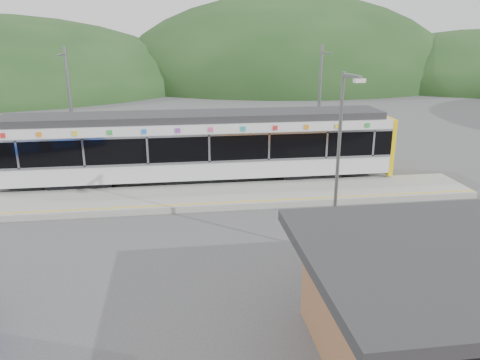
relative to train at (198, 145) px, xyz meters
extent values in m
plane|color=#4C4C4F|center=(0.26, -6.00, -2.06)|extent=(120.00, 120.00, 0.00)
ellipsoid|color=#1E3D19|center=(16.26, 48.00, -2.06)|extent=(52.00, 39.00, 26.00)
cube|color=#9E9E99|center=(0.26, -2.70, -1.91)|extent=(26.00, 3.20, 0.30)
cube|color=yellow|center=(0.26, -4.00, -1.76)|extent=(26.00, 0.10, 0.01)
cube|color=black|center=(-6.02, 0.00, -1.76)|extent=(3.20, 2.20, 0.56)
cube|color=black|center=(5.98, 0.00, -1.76)|extent=(3.20, 2.20, 0.56)
cube|color=silver|center=(-0.02, 0.00, -1.02)|extent=(20.00, 2.90, 0.92)
cube|color=black|center=(-0.02, 0.00, 0.16)|extent=(20.00, 2.96, 1.45)
cube|color=silver|center=(-0.02, -1.50, -0.51)|extent=(20.00, 0.05, 0.10)
cube|color=silver|center=(-0.02, -1.50, 0.84)|extent=(20.00, 0.05, 0.10)
cube|color=silver|center=(-0.02, 0.00, 1.11)|extent=(20.00, 2.90, 0.45)
cube|color=#2D2D30|center=(-0.02, 0.00, 1.52)|extent=(19.40, 2.50, 0.36)
cube|color=yellow|center=(10.10, 0.00, -0.16)|extent=(0.24, 2.92, 3.00)
cube|color=silver|center=(-8.52, -1.50, 0.16)|extent=(0.10, 0.05, 1.35)
cube|color=silver|center=(-5.52, -1.50, 0.16)|extent=(0.10, 0.05, 1.35)
cube|color=silver|center=(-2.52, -1.50, 0.16)|extent=(0.10, 0.05, 1.35)
cube|color=silver|center=(0.48, -1.50, 0.16)|extent=(0.10, 0.05, 1.35)
cube|color=silver|center=(3.48, -1.50, 0.16)|extent=(0.10, 0.05, 1.35)
cube|color=silver|center=(6.48, -1.50, 0.16)|extent=(0.10, 0.05, 1.35)
cube|color=silver|center=(8.98, -1.50, 0.16)|extent=(0.10, 0.05, 1.35)
cube|color=red|center=(-9.02, -1.49, 1.12)|extent=(0.22, 0.04, 0.22)
cube|color=orange|center=(-7.42, -1.49, 1.12)|extent=(0.22, 0.04, 0.22)
cube|color=yellow|center=(-5.82, -1.49, 1.12)|extent=(0.22, 0.04, 0.22)
cube|color=green|center=(-4.22, -1.49, 1.12)|extent=(0.22, 0.04, 0.22)
cube|color=blue|center=(-2.62, -1.49, 1.12)|extent=(0.22, 0.04, 0.22)
cube|color=purple|center=(-1.02, -1.49, 1.12)|extent=(0.22, 0.04, 0.22)
cube|color=#E54C8C|center=(0.58, -1.49, 1.12)|extent=(0.22, 0.04, 0.22)
cube|color=#19A5A5|center=(2.18, -1.49, 1.12)|extent=(0.22, 0.04, 0.22)
cube|color=red|center=(3.78, -1.49, 1.12)|extent=(0.22, 0.04, 0.22)
cube|color=orange|center=(5.38, -1.49, 1.12)|extent=(0.22, 0.04, 0.22)
cube|color=yellow|center=(6.98, -1.49, 1.12)|extent=(0.22, 0.04, 0.22)
cube|color=green|center=(8.58, -1.49, 1.12)|extent=(0.22, 0.04, 0.22)
cylinder|color=slate|center=(-6.74, 2.60, 1.44)|extent=(0.18, 0.18, 7.00)
cube|color=slate|center=(-6.74, 1.80, 4.54)|extent=(0.08, 1.80, 0.08)
cylinder|color=slate|center=(7.26, 2.60, 1.44)|extent=(0.18, 0.18, 7.00)
cube|color=slate|center=(7.26, 1.80, 4.54)|extent=(0.08, 1.80, 0.08)
cylinder|color=slate|center=(4.37, -9.00, 1.20)|extent=(0.12, 0.12, 6.52)
cube|color=slate|center=(4.37, -9.49, 4.35)|extent=(0.30, 1.09, 0.12)
cube|color=silver|center=(4.37, -9.98, 4.26)|extent=(0.37, 0.24, 0.12)
camera|label=1|loc=(-1.09, -23.87, 5.75)|focal=35.00mm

